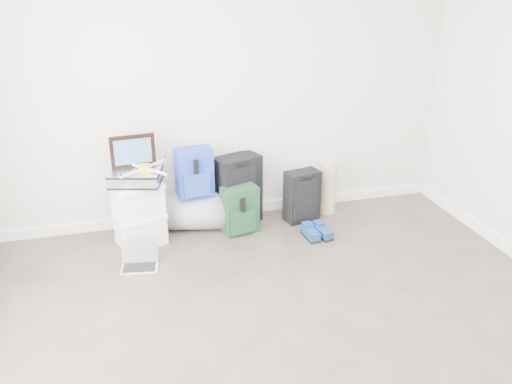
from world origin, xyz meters
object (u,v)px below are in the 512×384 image
object	(u,v)px
boxes_stack	(139,214)
duffel_bag	(196,211)
briefcase	(136,177)
laptop	(140,261)
large_suitcase	(238,190)
carry_on	(302,196)

from	to	relation	value
boxes_stack	duffel_bag	bearing A→B (deg)	-1.98
briefcase	laptop	world-z (taller)	briefcase
briefcase	large_suitcase	size ratio (longest dim) A/B	0.64
boxes_stack	large_suitcase	distance (m)	0.99
boxes_stack	laptop	distance (m)	0.49
carry_on	laptop	world-z (taller)	carry_on
large_suitcase	carry_on	xyz separation A→B (m)	(0.62, -0.15, -0.08)
briefcase	carry_on	size ratio (longest dim) A/B	0.83
briefcase	duffel_bag	distance (m)	0.74
duffel_bag	laptop	size ratio (longest dim) A/B	1.69
boxes_stack	carry_on	xyz separation A→B (m)	(1.59, 0.06, -0.04)
briefcase	duffel_bag	bearing A→B (deg)	32.68
boxes_stack	laptop	xyz separation A→B (m)	(-0.05, -0.42, -0.24)
boxes_stack	large_suitcase	xyz separation A→B (m)	(0.97, 0.21, 0.04)
boxes_stack	laptop	bearing A→B (deg)	-115.61
boxes_stack	large_suitcase	world-z (taller)	large_suitcase
boxes_stack	carry_on	distance (m)	1.59
large_suitcase	laptop	world-z (taller)	large_suitcase
briefcase	large_suitcase	bearing A→B (deg)	27.63
duffel_bag	large_suitcase	distance (m)	0.46
duffel_bag	large_suitcase	size ratio (longest dim) A/B	0.85
large_suitcase	carry_on	size ratio (longest dim) A/B	1.31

